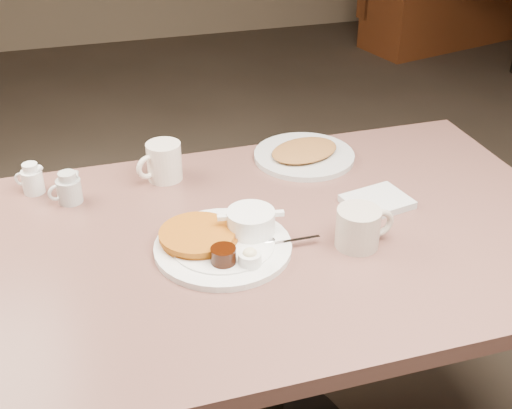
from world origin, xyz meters
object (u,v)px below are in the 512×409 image
object	(u,v)px
diner_table	(258,294)
hash_plate	(304,154)
creamer_left	(69,189)
main_plate	(225,239)
creamer_right	(32,179)
coffee_mug_far	(163,162)
coffee_mug_near	(360,227)

from	to	relation	value
diner_table	hash_plate	size ratio (longest dim) A/B	4.19
creamer_left	main_plate	bearing A→B (deg)	-43.45
creamer_right	diner_table	bearing A→B (deg)	-35.73
coffee_mug_far	creamer_right	distance (m)	0.33
main_plate	creamer_left	world-z (taller)	creamer_left
coffee_mug_near	coffee_mug_far	world-z (taller)	coffee_mug_far
coffee_mug_near	creamer_left	size ratio (longest dim) A/B	1.62
coffee_mug_far	hash_plate	world-z (taller)	coffee_mug_far
main_plate	creamer_right	bearing A→B (deg)	137.04
diner_table	creamer_right	size ratio (longest dim) A/B	18.75
creamer_left	creamer_right	xyz separation A→B (m)	(-0.08, 0.07, 0.00)
creamer_left	creamer_right	bearing A→B (deg)	138.94
diner_table	creamer_right	world-z (taller)	creamer_right
main_plate	hash_plate	size ratio (longest dim) A/B	1.08
diner_table	hash_plate	xyz separation A→B (m)	(0.23, 0.33, 0.18)
diner_table	hash_plate	distance (m)	0.44
coffee_mug_far	creamer_right	xyz separation A→B (m)	(-0.33, 0.02, -0.01)
main_plate	creamer_left	xyz separation A→B (m)	(-0.32, 0.30, 0.01)
diner_table	main_plate	bearing A→B (deg)	-163.82
coffee_mug_near	hash_plate	distance (m)	0.43
coffee_mug_far	hash_plate	distance (m)	0.39
creamer_left	creamer_right	size ratio (longest dim) A/B	1.09
coffee_mug_far	creamer_right	size ratio (longest dim) A/B	1.73
coffee_mug_near	creamer_left	bearing A→B (deg)	148.12
coffee_mug_near	creamer_right	bearing A→B (deg)	146.87
main_plate	coffee_mug_near	world-z (taller)	coffee_mug_near
coffee_mug_near	creamer_left	world-z (taller)	coffee_mug_near
diner_table	coffee_mug_far	size ratio (longest dim) A/B	10.85
coffee_mug_near	creamer_right	world-z (taller)	coffee_mug_near
coffee_mug_far	hash_plate	xyz separation A→B (m)	(0.39, 0.01, -0.04)
main_plate	hash_plate	world-z (taller)	main_plate
diner_table	coffee_mug_near	distance (m)	0.31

